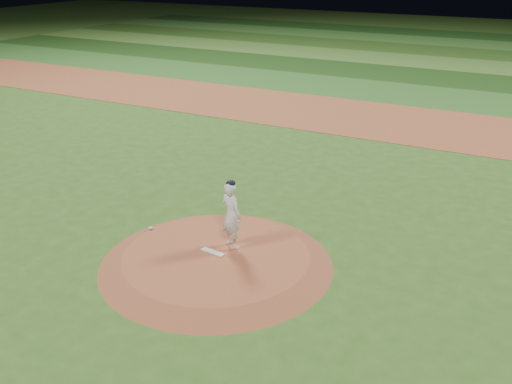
% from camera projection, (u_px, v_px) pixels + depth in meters
% --- Properties ---
extents(ground, '(120.00, 120.00, 0.00)m').
position_uv_depth(ground, '(217.00, 264.00, 13.50)').
color(ground, '#335E1E').
rests_on(ground, ground).
extents(infield_dirt_band, '(70.00, 6.00, 0.02)m').
position_uv_depth(infield_dirt_band, '(384.00, 121.00, 24.89)').
color(infield_dirt_band, '#964F2E').
rests_on(infield_dirt_band, ground).
extents(outfield_stripe_0, '(70.00, 5.00, 0.02)m').
position_uv_depth(outfield_stripe_0, '(414.00, 95.00, 29.37)').
color(outfield_stripe_0, '#2E6223').
rests_on(outfield_stripe_0, ground).
extents(outfield_stripe_1, '(70.00, 5.00, 0.02)m').
position_uv_depth(outfield_stripe_1, '(435.00, 77.00, 33.44)').
color(outfield_stripe_1, '#1B4014').
rests_on(outfield_stripe_1, ground).
extents(outfield_stripe_2, '(70.00, 5.00, 0.02)m').
position_uv_depth(outfield_stripe_2, '(451.00, 64.00, 37.52)').
color(outfield_stripe_2, '#42742A').
rests_on(outfield_stripe_2, ground).
extents(outfield_stripe_3, '(70.00, 5.00, 0.02)m').
position_uv_depth(outfield_stripe_3, '(464.00, 53.00, 41.59)').
color(outfield_stripe_3, '#274E19').
rests_on(outfield_stripe_3, ground).
extents(outfield_stripe_4, '(70.00, 5.00, 0.02)m').
position_uv_depth(outfield_stripe_4, '(474.00, 44.00, 45.66)').
color(outfield_stripe_4, '#356E28').
rests_on(outfield_stripe_4, ground).
extents(outfield_stripe_5, '(70.00, 5.00, 0.02)m').
position_uv_depth(outfield_stripe_5, '(483.00, 36.00, 49.73)').
color(outfield_stripe_5, '#1A4516').
rests_on(outfield_stripe_5, ground).
extents(pitchers_mound, '(5.50, 5.50, 0.25)m').
position_uv_depth(pitchers_mound, '(216.00, 259.00, 13.45)').
color(pitchers_mound, '#9D4F30').
rests_on(pitchers_mound, ground).
extents(pitching_rubber, '(0.63, 0.23, 0.03)m').
position_uv_depth(pitching_rubber, '(213.00, 252.00, 13.48)').
color(pitching_rubber, white).
rests_on(pitching_rubber, pitchers_mound).
extents(rosin_bag, '(0.12, 0.12, 0.07)m').
position_uv_depth(rosin_bag, '(151.00, 228.00, 14.61)').
color(rosin_bag, beige).
rests_on(rosin_bag, pitchers_mound).
extents(pitcher_on_mound, '(0.70, 0.58, 1.71)m').
position_uv_depth(pitcher_on_mound, '(231.00, 215.00, 13.45)').
color(pitcher_on_mound, white).
rests_on(pitcher_on_mound, pitchers_mound).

